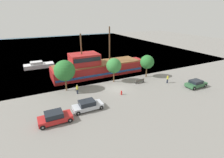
% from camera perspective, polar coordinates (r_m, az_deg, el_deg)
% --- Properties ---
extents(ground_plane, '(160.00, 160.00, 0.00)m').
position_cam_1_polar(ground_plane, '(32.33, 1.81, -3.08)').
color(ground_plane, gray).
extents(water_surface, '(80.00, 80.00, 0.00)m').
position_cam_1_polar(water_surface, '(72.51, -15.25, 9.82)').
color(water_surface, '#33566B').
rests_on(water_surface, ground).
extents(pirate_ship, '(21.22, 5.60, 10.34)m').
position_cam_1_polar(pirate_ship, '(39.00, -5.27, 3.95)').
color(pirate_ship, '#A31E1E').
rests_on(pirate_ship, water_surface).
extents(moored_boat_dockside, '(7.09, 2.52, 1.63)m').
position_cam_1_polar(moored_boat_dockside, '(47.91, -22.83, 4.15)').
color(moored_boat_dockside, silver).
rests_on(moored_boat_dockside, water_surface).
extents(parked_car_curb_front, '(3.98, 1.94, 1.39)m').
position_cam_1_polar(parked_car_curb_front, '(36.17, 25.73, -1.38)').
color(parked_car_curb_front, '#2D5B38').
rests_on(parked_car_curb_front, ground_plane).
extents(parked_car_curb_mid, '(4.19, 2.00, 1.50)m').
position_cam_1_polar(parked_car_curb_mid, '(23.76, -18.17, -11.81)').
color(parked_car_curb_mid, '#B21E1E').
rests_on(parked_car_curb_mid, ground_plane).
extents(parked_car_curb_rear, '(4.29, 1.91, 1.42)m').
position_cam_1_polar(parked_car_curb_rear, '(25.56, -7.96, -8.48)').
color(parked_car_curb_rear, '#B7BCC6').
rests_on(parked_car_curb_rear, ground_plane).
extents(fire_hydrant, '(0.42, 0.25, 0.76)m').
position_cam_1_polar(fire_hydrant, '(29.80, 3.09, -4.42)').
color(fire_hydrant, red).
rests_on(fire_hydrant, ground_plane).
extents(bench_promenade_east, '(1.94, 0.45, 0.85)m').
position_cam_1_polar(bench_promenade_east, '(35.01, 9.03, -0.61)').
color(bench_promenade_east, '#4C4742').
rests_on(bench_promenade_east, ground_plane).
extents(pedestrian_walking_near, '(0.32, 0.32, 1.72)m').
position_cam_1_polar(pedestrian_walking_near, '(30.49, -11.29, -3.25)').
color(pedestrian_walking_near, '#232838').
rests_on(pedestrian_walking_near, ground_plane).
extents(pedestrian_walking_far, '(0.32, 0.32, 1.66)m').
position_cam_1_polar(pedestrian_walking_far, '(36.14, 17.68, -0.01)').
color(pedestrian_walking_far, '#232838').
rests_on(pedestrian_walking_far, ground_plane).
extents(tree_row_east, '(3.65, 3.65, 5.58)m').
position_cam_1_polar(tree_row_east, '(31.23, -15.22, 2.65)').
color(tree_row_east, brown).
rests_on(tree_row_east, ground_plane).
extents(tree_row_mideast, '(2.97, 2.97, 4.87)m').
position_cam_1_polar(tree_row_mideast, '(34.26, 0.60, 4.37)').
color(tree_row_mideast, brown).
rests_on(tree_row_mideast, ground_plane).
extents(tree_row_midwest, '(2.91, 2.91, 4.81)m').
position_cam_1_polar(tree_row_midwest, '(37.74, 11.38, 5.47)').
color(tree_row_midwest, brown).
rests_on(tree_row_midwest, ground_plane).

